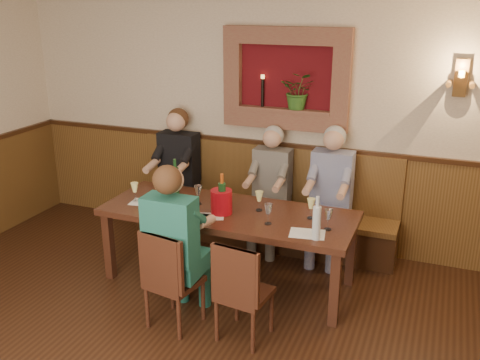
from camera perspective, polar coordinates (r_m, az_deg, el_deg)
The scene contains 30 objects.
room_shell at distance 3.16m, azimuth -14.49°, elevation 4.21°, with size 6.04×6.04×2.82m.
wainscoting at distance 3.70m, azimuth -12.80°, elevation -15.66°, with size 6.02×6.02×1.15m.
wall_niche at distance 5.70m, azimuth 5.25°, elevation 10.23°, with size 1.36×0.30×1.06m.
wall_sconce at distance 5.45m, azimuth 22.49°, elevation 9.95°, with size 0.25×0.20×0.35m.
dining_table at distance 5.09m, azimuth -1.26°, elevation -4.03°, with size 2.40×0.90×0.75m.
bench at distance 6.04m, azimuth 2.23°, elevation -3.82°, with size 3.00×0.45×1.11m.
chair_near_left at distance 4.65m, azimuth -7.08°, elevation -12.34°, with size 0.46×0.46×0.89m.
chair_near_right at distance 4.46m, azimuth 0.36°, elevation -13.67°, with size 0.43×0.43×0.88m.
person_bench_left at distance 6.22m, azimuth -6.82°, elevation -0.40°, with size 0.44×0.54×1.48m.
person_bench_mid at distance 5.82m, azimuth 3.15°, elevation -2.19°, with size 0.40×0.49×1.38m.
person_bench_right at distance 5.65m, azimuth 9.45°, elevation -2.80°, with size 0.42×0.52×1.43m.
person_chair_front at distance 4.55m, azimuth -6.73°, elevation -8.25°, with size 0.42×0.52×1.44m.
spittoon_bucket at distance 4.96m, azimuth -1.99°, elevation -2.33°, with size 0.20×0.20×0.23m, color red.
wine_bottle_green_a at distance 4.92m, azimuth -1.92°, elevation -1.90°, with size 0.09×0.09×0.39m.
wine_bottle_green_b at distance 5.41m, azimuth -6.90°, elevation -0.10°, with size 0.08×0.08×0.39m.
water_bottle at distance 4.46m, azimuth 8.17°, elevation -4.45°, with size 0.09×0.09×0.38m.
tasting_sheet_a at distance 5.33m, azimuth -10.16°, elevation -2.36°, with size 0.27×0.19×0.00m, color white.
tasting_sheet_b at distance 4.93m, azimuth -3.19°, elevation -3.90°, with size 0.25×0.18×0.00m, color white.
tasting_sheet_c at distance 4.61m, azimuth 7.18°, elevation -5.70°, with size 0.30×0.21×0.00m, color white.
tasting_sheet_d at distance 4.93m, azimuth -5.26°, elevation -3.96°, with size 0.31×0.22×0.00m, color white.
wine_glass_0 at distance 5.19m, azimuth -4.48°, elevation -1.59°, with size 0.08×0.08×0.19m, color white, non-canonical shape.
wine_glass_1 at distance 4.89m, azimuth 7.57°, elevation -3.03°, with size 0.08×0.08×0.19m, color #FFFE98, non-canonical shape.
wine_glass_2 at distance 5.35m, azimuth -11.15°, elevation -1.27°, with size 0.08×0.08×0.19m, color #FFFE98, non-canonical shape.
wine_glass_3 at distance 5.02m, azimuth 2.06°, elevation -2.26°, with size 0.08×0.08×0.19m, color #FFFE98, non-canonical shape.
wine_glass_4 at distance 4.67m, azimuth 9.38°, elevation -4.18°, with size 0.08×0.08×0.19m, color white, non-canonical shape.
wine_glass_5 at distance 5.43m, azimuth -8.85°, elevation -0.83°, with size 0.08×0.08×0.19m, color white, non-canonical shape.
wine_glass_6 at distance 4.73m, azimuth 3.02°, elevation -3.64°, with size 0.08×0.08×0.19m, color white, non-canonical shape.
wine_glass_7 at distance 5.12m, azimuth -8.28°, elevation -2.03°, with size 0.08×0.08×0.19m, color #FFFE98, non-canonical shape.
wine_glass_8 at distance 4.89m, azimuth -5.09°, elevation -2.94°, with size 0.08×0.08×0.19m, color #FFFE98, non-canonical shape.
wine_glass_9 at distance 4.94m, azimuth -2.47°, elevation -2.64°, with size 0.08×0.08×0.19m, color #FFFE98, non-canonical shape.
Camera 1 is at (1.82, -2.47, 2.66)m, focal length 40.00 mm.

